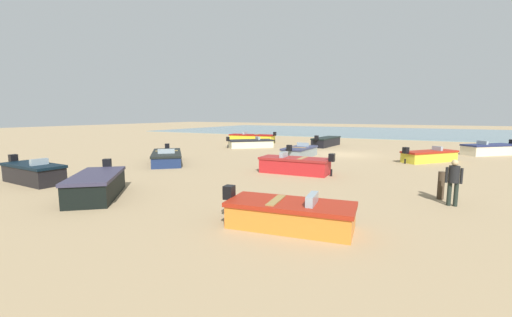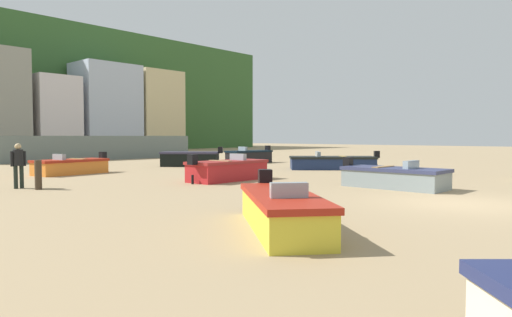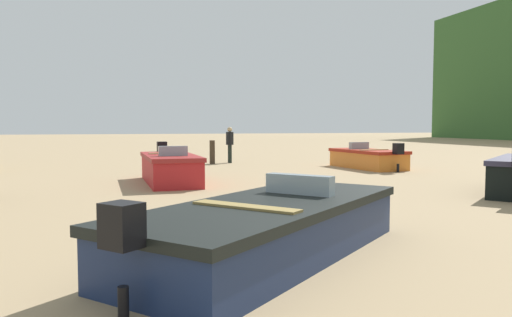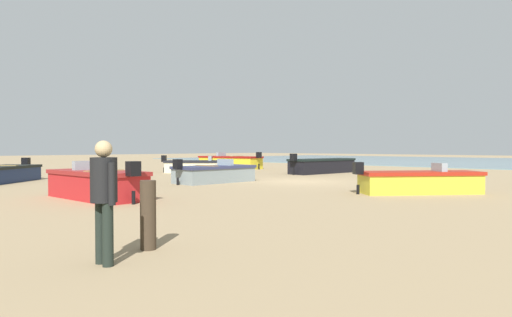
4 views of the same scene
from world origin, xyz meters
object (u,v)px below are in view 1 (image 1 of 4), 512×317
object	(u,v)px
boat_yellow_2	(252,138)
boat_black_3	(326,142)
boat_cream_6	(251,143)
boat_yellow_1	(429,156)
boat_black_8	(33,173)
beach_walker_foreground	(454,179)
boat_navy_7	(167,157)
mooring_post_near_water	(441,185)
boat_red_0	(295,165)
boat_black_10	(97,185)
boat_grey_5	(300,152)
boat_orange_4	(290,214)
boat_cream_9	(489,149)

from	to	relation	value
boat_yellow_2	boat_black_3	distance (m)	8.48
boat_yellow_2	boat_cream_6	xyz separation A→B (m)	(-2.50, 4.91, -0.08)
boat_yellow_1	boat_black_8	size ratio (longest dim) A/B	1.03
boat_yellow_2	beach_walker_foreground	xyz separation A→B (m)	(-18.35, 19.15, 0.49)
boat_navy_7	boat_black_8	bearing A→B (deg)	40.00
beach_walker_foreground	mooring_post_near_water	bearing A→B (deg)	112.26
boat_red_0	boat_yellow_1	distance (m)	10.32
boat_yellow_1	beach_walker_foreground	xyz separation A→B (m)	(-0.80, 11.54, 0.57)
boat_navy_7	boat_black_10	xyz separation A→B (m)	(-3.88, 7.94, 0.09)
boat_grey_5	mooring_post_near_water	xyz separation A→B (m)	(-8.93, 8.97, 0.13)
boat_yellow_2	beach_walker_foreground	bearing A→B (deg)	-143.86
boat_red_0	boat_cream_6	bearing A→B (deg)	36.73
boat_black_8	boat_yellow_2	bearing A→B (deg)	-173.03
boat_grey_5	boat_black_8	world-z (taller)	boat_black_8
boat_orange_4	boat_grey_5	bearing A→B (deg)	-167.72
boat_black_8	beach_walker_foreground	distance (m)	17.47
boat_yellow_1	boat_cream_9	xyz separation A→B (m)	(-4.08, -6.42, 0.05)
boat_yellow_1	boat_red_0	bearing A→B (deg)	-88.28
boat_red_0	boat_cream_6	distance (m)	13.93
beach_walker_foreground	boat_grey_5	bearing A→B (deg)	134.32
boat_navy_7	beach_walker_foreground	world-z (taller)	beach_walker_foreground
beach_walker_foreground	boat_yellow_2	bearing A→B (deg)	134.79
boat_orange_4	boat_cream_6	bearing A→B (deg)	-155.48
mooring_post_near_water	beach_walker_foreground	world-z (taller)	beach_walker_foreground
boat_navy_7	boat_cream_9	distance (m)	24.26
boat_yellow_2	boat_navy_7	bearing A→B (deg)	-178.64
boat_yellow_1	beach_walker_foreground	size ratio (longest dim) A/B	2.39
boat_black_8	boat_black_3	bearing A→B (deg)	166.77
boat_black_3	boat_cream_6	bearing A→B (deg)	-138.25
boat_red_0	boat_black_10	distance (m)	9.64
boat_yellow_1	boat_orange_4	distance (m)	16.58
boat_cream_6	boat_navy_7	size ratio (longest dim) A/B	0.88
boat_black_3	boat_black_10	size ratio (longest dim) A/B	1.38
boat_black_3	boat_cream_9	distance (m)	13.17
mooring_post_near_water	beach_walker_foreground	distance (m)	1.03
boat_cream_9	boat_black_10	distance (m)	27.52
boat_orange_4	boat_navy_7	distance (m)	13.95
boat_yellow_1	boat_black_3	world-z (taller)	boat_black_3
boat_yellow_2	boat_navy_7	distance (m)	16.40
boat_yellow_1	mooring_post_near_water	world-z (taller)	boat_yellow_1
boat_orange_4	mooring_post_near_water	distance (m)	6.73
boat_cream_9	boat_black_10	size ratio (longest dim) A/B	1.11
boat_navy_7	beach_walker_foreground	xyz separation A→B (m)	(-15.79, 2.95, 0.58)
boat_orange_4	boat_cream_9	world-z (taller)	boat_cream_9
beach_walker_foreground	boat_cream_6	bearing A→B (deg)	139.06
boat_orange_4	boat_cream_9	bearing A→B (deg)	154.70
boat_red_0	boat_black_3	size ratio (longest dim) A/B	0.78
boat_grey_5	beach_walker_foreground	distance (m)	13.53
boat_red_0	boat_grey_5	size ratio (longest dim) A/B	1.02
mooring_post_near_water	boat_navy_7	bearing A→B (deg)	-7.67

